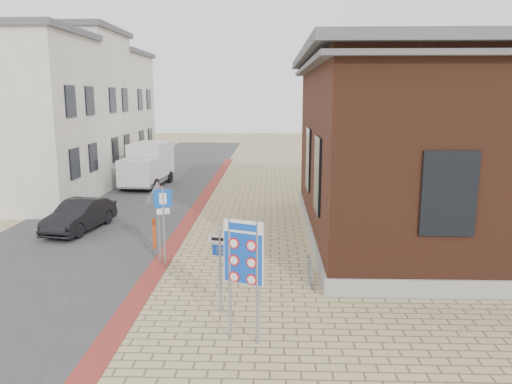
% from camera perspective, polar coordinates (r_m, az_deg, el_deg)
% --- Properties ---
extents(ground, '(120.00, 120.00, 0.00)m').
position_cam_1_polar(ground, '(12.74, -5.32, -13.36)').
color(ground, tan).
rests_on(ground, ground).
extents(road_strip, '(7.00, 60.00, 0.02)m').
position_cam_1_polar(road_strip, '(27.92, -12.80, -0.13)').
color(road_strip, '#38383A').
rests_on(road_strip, ground).
extents(curb_strip, '(0.60, 40.00, 0.02)m').
position_cam_1_polar(curb_strip, '(22.42, -7.29, -2.62)').
color(curb_strip, maroon).
rests_on(curb_strip, ground).
extents(brick_building, '(13.00, 13.00, 6.80)m').
position_cam_1_polar(brick_building, '(20.05, 23.79, 5.01)').
color(brick_building, gray).
rests_on(brick_building, ground).
extents(townhouse_near, '(7.40, 6.40, 8.30)m').
position_cam_1_polar(townhouse_near, '(26.66, -26.44, 7.51)').
color(townhouse_near, beige).
rests_on(townhouse_near, ground).
extents(townhouse_mid, '(7.40, 6.40, 9.10)m').
position_cam_1_polar(townhouse_mid, '(32.06, -21.45, 8.99)').
color(townhouse_mid, beige).
rests_on(townhouse_mid, ground).
extents(townhouse_far, '(7.40, 6.40, 8.30)m').
position_cam_1_polar(townhouse_far, '(37.67, -17.83, 8.79)').
color(townhouse_far, beige).
rests_on(townhouse_far, ground).
extents(bike_rack, '(0.08, 1.80, 0.60)m').
position_cam_1_polar(bike_rack, '(14.64, 6.23, -8.98)').
color(bike_rack, slate).
rests_on(bike_rack, ground).
extents(sedan, '(1.92, 3.89, 1.23)m').
position_cam_1_polar(sedan, '(20.80, -19.49, -2.54)').
color(sedan, black).
rests_on(sedan, ground).
extents(box_truck, '(2.34, 4.93, 2.51)m').
position_cam_1_polar(box_truck, '(29.90, -12.26, 3.11)').
color(box_truck, slate).
rests_on(box_truck, ground).
extents(border_sign, '(0.86, 0.40, 2.69)m').
position_cam_1_polar(border_sign, '(10.56, -1.45, -7.27)').
color(border_sign, gray).
rests_on(border_sign, ground).
extents(essen_sign, '(0.56, 0.17, 2.11)m').
position_cam_1_polar(essen_sign, '(12.10, -4.11, -7.71)').
color(essen_sign, gray).
rests_on(essen_sign, ground).
extents(parking_sign, '(0.53, 0.22, 2.51)m').
position_cam_1_polar(parking_sign, '(15.56, -10.55, -2.35)').
color(parking_sign, gray).
rests_on(parking_sign, ground).
extents(yield_sign, '(0.92, 0.10, 2.60)m').
position_cam_1_polar(yield_sign, '(15.76, -11.12, -1.14)').
color(yield_sign, gray).
rests_on(yield_sign, ground).
extents(bollard, '(0.12, 0.12, 1.10)m').
position_cam_1_polar(bollard, '(17.64, -11.56, -4.69)').
color(bollard, '#DA3F0B').
rests_on(bollard, ground).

